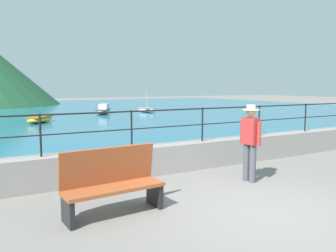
# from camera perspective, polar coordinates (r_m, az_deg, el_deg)

# --- Properties ---
(ground_plane) EXTENTS (120.00, 120.00, 0.00)m
(ground_plane) POSITION_cam_1_polar(r_m,az_deg,el_deg) (6.25, 15.32, -13.73)
(ground_plane) COLOR slate
(promenade_wall) EXTENTS (20.00, 0.56, 0.70)m
(promenade_wall) POSITION_cam_1_polar(r_m,az_deg,el_deg) (8.62, 0.18, -5.39)
(promenade_wall) COLOR gray
(promenade_wall) RESTS_ON ground
(railing) EXTENTS (18.44, 0.04, 0.90)m
(railing) POSITION_cam_1_polar(r_m,az_deg,el_deg) (8.47, 0.18, 1.10)
(railing) COLOR black
(railing) RESTS_ON promenade_wall
(lake_water) EXTENTS (64.00, 44.32, 0.06)m
(lake_water) POSITION_cam_1_polar(r_m,az_deg,el_deg) (30.32, -21.55, 2.21)
(lake_water) COLOR #236B89
(lake_water) RESTS_ON ground
(bench_main) EXTENTS (1.73, 0.67, 1.13)m
(bench_main) POSITION_cam_1_polar(r_m,az_deg,el_deg) (5.87, -9.46, -9.18)
(bench_main) COLOR #9E4C28
(bench_main) RESTS_ON ground
(person_walking) EXTENTS (0.38, 0.57, 1.75)m
(person_walking) POSITION_cam_1_polar(r_m,az_deg,el_deg) (7.83, 13.70, -2.15)
(person_walking) COLOR #4C4C56
(person_walking) RESTS_ON ground
(boat_1) EXTENTS (2.11, 2.38, 0.36)m
(boat_1) POSITION_cam_1_polar(r_m,az_deg,el_deg) (21.04, -20.81, 1.08)
(boat_1) COLOR gold
(boat_1) RESTS_ON lake_water
(boat_2) EXTENTS (2.03, 2.41, 0.76)m
(boat_2) POSITION_cam_1_polar(r_m,az_deg,el_deg) (26.30, -10.88, 2.59)
(boat_2) COLOR gray
(boat_2) RESTS_ON lake_water
(boat_3) EXTENTS (0.93, 2.31, 1.62)m
(boat_3) POSITION_cam_1_polar(r_m,az_deg,el_deg) (27.63, -3.66, 2.75)
(boat_3) COLOR white
(boat_3) RESTS_ON lake_water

